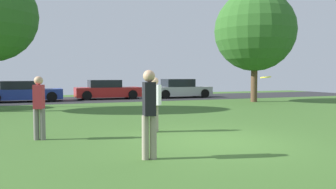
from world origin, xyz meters
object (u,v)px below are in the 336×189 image
Objects in this scene: person_walking at (39,105)px; parked_car_silver at (180,89)px; parked_car_red at (107,90)px; frisbee_disc at (266,77)px; parked_car_blue at (24,92)px; maple_tree_near at (255,31)px; person_catcher at (155,102)px; person_bystander at (149,110)px.

person_walking reaches higher than parked_car_silver.
person_walking is 0.37× the size of parked_car_red.
frisbee_disc is 17.14m from parked_car_blue.
parked_car_silver is at bearing -19.43° from person_walking.
maple_tree_near is 4.22× the size of person_walking.
person_walking is 5.90m from frisbee_disc.
person_catcher is 3.22m from person_bystander.
frisbee_disc is 0.08× the size of parked_car_silver.
frisbee_disc is (5.45, -2.14, 0.71)m from person_walking.
parked_car_red is at bearing 93.11° from frisbee_disc.
person_catcher is 3.19m from person_walking.
parked_car_silver is at bearing -0.00° from parked_car_blue.
person_walking is 0.36× the size of parked_car_blue.
person_walking is (-3.19, -0.05, 0.02)m from person_catcher.
person_bystander is 0.39× the size of parked_car_red.
parked_car_silver reaches higher than parked_car_red.
person_bystander reaches higher than parked_car_silver.
person_bystander is 18.51m from parked_car_silver.
parked_car_silver is (7.95, 16.71, -0.36)m from person_bystander.
person_bystander reaches higher than parked_car_red.
parked_car_blue is 1.01× the size of parked_car_silver.
frisbee_disc is (2.26, -2.19, 0.74)m from person_catcher.
parked_car_red is at bearing 128.58° from person_catcher.
parked_car_red is (4.56, 14.31, -0.29)m from person_walking.
maple_tree_near is at bearing -36.36° from parked_car_red.
parked_car_blue is 10.83m from parked_car_silver.
maple_tree_near is at bearing -40.31° from person_walking.
person_bystander is 1.08× the size of person_walking.
maple_tree_near is at bearing 55.25° from frisbee_disc.
person_catcher is 0.36× the size of parked_car_silver.
parked_car_red is (5.42, 0.54, 0.01)m from parked_car_blue.
person_bystander is 3.58m from frisbee_disc.
parked_car_silver is at bearing 107.76° from person_catcher.
person_catcher is at bearing -116.30° from parked_car_silver.
frisbee_disc is at bearing -124.75° from maple_tree_near.
parked_car_blue is at bearing 17.00° from person_bystander.
frisbee_disc is 16.50m from parked_car_red.
parked_car_blue is at bearing 150.51° from person_catcher.
person_walking is (-2.03, 2.94, -0.09)m from person_bystander.
parked_car_blue is (-4.05, 13.72, -0.28)m from person_catcher.
parked_car_blue is 1.01× the size of parked_car_red.
person_walking is at bearing -125.92° from parked_car_silver.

